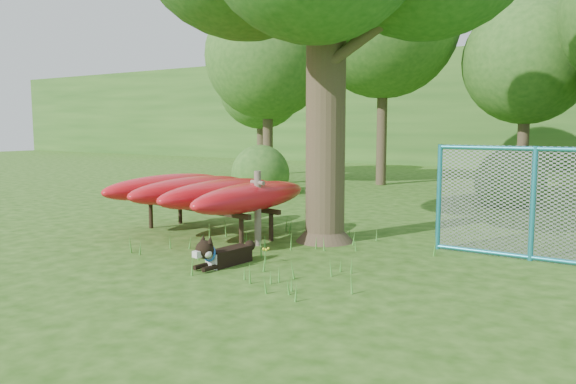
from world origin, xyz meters
The scene contains 13 objects.
ground centered at (0.00, 0.00, 0.00)m, with size 80.00×80.00×0.00m, color #224D0F.
wooden_post centered at (-0.52, 1.35, 0.69)m, with size 0.36×0.17×1.30m.
kayak_rack centered at (-1.95, 1.63, 0.83)m, with size 3.36×3.55×1.08m.
husky_dog centered at (-0.10, -0.14, 0.18)m, with size 0.37×1.16×0.52m.
fence_section centered at (3.65, 2.79, 0.89)m, with size 3.02×0.12×2.95m.
wildflower_clump centered at (0.33, 0.38, 0.20)m, with size 0.11×0.10×0.25m.
bg_tree_a centered at (-6.50, 10.00, 4.48)m, with size 4.40×4.40×6.70m.
bg_tree_b centered at (-3.00, 12.00, 5.61)m, with size 5.20×5.20×8.22m.
bg_tree_c centered at (1.50, 13.00, 4.11)m, with size 4.00×4.00×6.12m.
bg_tree_f centered at (-9.00, 13.00, 3.73)m, with size 3.60×3.60×5.55m.
shrub_left centered at (-5.00, 7.50, 0.00)m, with size 1.80×1.80×1.80m, color #2B5A1D.
shrub_mid centered at (2.00, 9.00, 0.00)m, with size 1.80×1.80×1.80m, color #2B5A1D.
wooded_hillside centered at (0.00, 28.00, 3.00)m, with size 80.00×12.00×6.00m, color #2B5A1D.
Camera 1 is at (5.22, -6.36, 2.07)m, focal length 35.00 mm.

